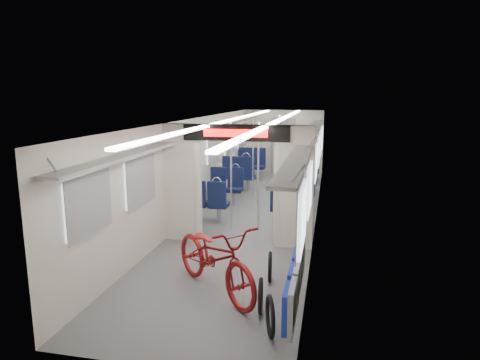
{
  "coord_description": "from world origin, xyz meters",
  "views": [
    {
      "loc": [
        1.71,
        -9.78,
        2.84
      ],
      "look_at": [
        -0.01,
        -1.66,
        1.18
      ],
      "focal_mm": 32.0,
      "sensor_mm": 36.0,
      "label": 1
    }
  ],
  "objects_px": {
    "stanchion_near_right": "(258,179)",
    "bike_hoop_b": "(261,298)",
    "flip_bench": "(296,277)",
    "stanchion_far_left": "(253,156)",
    "bike_hoop_c": "(270,268)",
    "stanchion_near_left": "(231,177)",
    "bicycle": "(215,257)",
    "seat_bay_far_right": "(303,171)",
    "bike_hoop_a": "(270,318)",
    "stanchion_far_right": "(279,157)",
    "seat_bay_near_right": "(295,195)",
    "seat_bay_far_left": "(246,166)",
    "seat_bay_near_left": "(218,191)"
  },
  "relations": [
    {
      "from": "bicycle",
      "to": "stanchion_far_left",
      "type": "bearing_deg",
      "value": 48.93
    },
    {
      "from": "flip_bench",
      "to": "seat_bay_far_right",
      "type": "xyz_separation_m",
      "value": [
        -0.42,
        7.94,
        -0.04
      ]
    },
    {
      "from": "bicycle",
      "to": "bike_hoop_c",
      "type": "bearing_deg",
      "value": -11.17
    },
    {
      "from": "flip_bench",
      "to": "stanchion_near_right",
      "type": "relative_size",
      "value": 0.92
    },
    {
      "from": "flip_bench",
      "to": "stanchion_far_left",
      "type": "distance_m",
      "value": 6.89
    },
    {
      "from": "bike_hoop_a",
      "to": "stanchion_far_left",
      "type": "distance_m",
      "value": 7.32
    },
    {
      "from": "seat_bay_far_left",
      "to": "stanchion_near_right",
      "type": "relative_size",
      "value": 1.0
    },
    {
      "from": "seat_bay_far_right",
      "to": "bicycle",
      "type": "bearing_deg",
      "value": -96.06
    },
    {
      "from": "bicycle",
      "to": "seat_bay_far_left",
      "type": "distance_m",
      "value": 7.79
    },
    {
      "from": "seat_bay_near_right",
      "to": "stanchion_far_right",
      "type": "height_order",
      "value": "stanchion_far_right"
    },
    {
      "from": "seat_bay_near_left",
      "to": "bike_hoop_a",
      "type": "bearing_deg",
      "value": -68.74
    },
    {
      "from": "flip_bench",
      "to": "seat_bay_far_right",
      "type": "distance_m",
      "value": 7.95
    },
    {
      "from": "flip_bench",
      "to": "bike_hoop_c",
      "type": "relative_size",
      "value": 4.4
    },
    {
      "from": "seat_bay_near_right",
      "to": "stanchion_near_left",
      "type": "height_order",
      "value": "stanchion_near_left"
    },
    {
      "from": "bike_hoop_a",
      "to": "bicycle",
      "type": "bearing_deg",
      "value": 133.36
    },
    {
      "from": "bike_hoop_c",
      "to": "stanchion_near_left",
      "type": "height_order",
      "value": "stanchion_near_left"
    },
    {
      "from": "stanchion_near_right",
      "to": "seat_bay_near_left",
      "type": "bearing_deg",
      "value": 131.34
    },
    {
      "from": "bike_hoop_c",
      "to": "bicycle",
      "type": "bearing_deg",
      "value": -144.91
    },
    {
      "from": "bike_hoop_b",
      "to": "seat_bay_far_right",
      "type": "height_order",
      "value": "seat_bay_far_right"
    },
    {
      "from": "bicycle",
      "to": "bike_hoop_a",
      "type": "relative_size",
      "value": 3.94
    },
    {
      "from": "bike_hoop_a",
      "to": "bike_hoop_c",
      "type": "height_order",
      "value": "bike_hoop_a"
    },
    {
      "from": "flip_bench",
      "to": "stanchion_near_left",
      "type": "bearing_deg",
      "value": 115.25
    },
    {
      "from": "bike_hoop_b",
      "to": "seat_bay_far_right",
      "type": "xyz_separation_m",
      "value": [
        0.04,
        7.88,
        0.32
      ]
    },
    {
      "from": "bike_hoop_b",
      "to": "flip_bench",
      "type": "bearing_deg",
      "value": -7.88
    },
    {
      "from": "seat_bay_far_right",
      "to": "stanchion_near_right",
      "type": "relative_size",
      "value": 0.88
    },
    {
      "from": "bike_hoop_b",
      "to": "bike_hoop_a",
      "type": "bearing_deg",
      "value": -69.14
    },
    {
      "from": "bike_hoop_a",
      "to": "bike_hoop_c",
      "type": "bearing_deg",
      "value": 98.11
    },
    {
      "from": "flip_bench",
      "to": "bike_hoop_a",
      "type": "relative_size",
      "value": 4.07
    },
    {
      "from": "stanchion_near_right",
      "to": "stanchion_far_right",
      "type": "relative_size",
      "value": 1.0
    },
    {
      "from": "bike_hoop_a",
      "to": "stanchion_near_left",
      "type": "bearing_deg",
      "value": 109.39
    },
    {
      "from": "stanchion_near_left",
      "to": "bike_hoop_a",
      "type": "bearing_deg",
      "value": -70.61
    },
    {
      "from": "flip_bench",
      "to": "stanchion_near_right",
      "type": "xyz_separation_m",
      "value": [
        -1.06,
        3.35,
        0.57
      ]
    },
    {
      "from": "bike_hoop_c",
      "to": "stanchion_far_left",
      "type": "xyz_separation_m",
      "value": [
        -1.29,
        5.59,
        0.93
      ]
    },
    {
      "from": "stanchion_near_right",
      "to": "bike_hoop_b",
      "type": "bearing_deg",
      "value": -79.72
    },
    {
      "from": "seat_bay_far_right",
      "to": "stanchion_far_right",
      "type": "height_order",
      "value": "stanchion_far_right"
    },
    {
      "from": "flip_bench",
      "to": "bike_hoop_a",
      "type": "bearing_deg",
      "value": -118.67
    },
    {
      "from": "seat_bay_far_left",
      "to": "stanchion_far_left",
      "type": "bearing_deg",
      "value": -71.88
    },
    {
      "from": "seat_bay_far_left",
      "to": "bike_hoop_b",
      "type": "bearing_deg",
      "value": -77.41
    },
    {
      "from": "bike_hoop_a",
      "to": "seat_bay_far_right",
      "type": "xyz_separation_m",
      "value": [
        -0.16,
        8.41,
        0.3
      ]
    },
    {
      "from": "seat_bay_near_left",
      "to": "stanchion_far_left",
      "type": "xyz_separation_m",
      "value": [
        0.53,
        1.88,
        0.62
      ]
    },
    {
      "from": "seat_bay_far_right",
      "to": "stanchion_far_left",
      "type": "bearing_deg",
      "value": -135.83
    },
    {
      "from": "flip_bench",
      "to": "bike_hoop_b",
      "type": "relative_size",
      "value": 4.35
    },
    {
      "from": "flip_bench",
      "to": "seat_bay_near_right",
      "type": "distance_m",
      "value": 4.79
    },
    {
      "from": "stanchion_far_left",
      "to": "stanchion_far_right",
      "type": "xyz_separation_m",
      "value": [
        0.74,
        -0.12,
        0.0
      ]
    },
    {
      "from": "seat_bay_near_right",
      "to": "bike_hoop_b",
      "type": "bearing_deg",
      "value": -90.48
    },
    {
      "from": "seat_bay_near_left",
      "to": "stanchion_near_left",
      "type": "xyz_separation_m",
      "value": [
        0.63,
        -1.24,
        0.62
      ]
    },
    {
      "from": "bike_hoop_c",
      "to": "stanchion_near_left",
      "type": "distance_m",
      "value": 2.89
    },
    {
      "from": "bicycle",
      "to": "seat_bay_near_left",
      "type": "bearing_deg",
      "value": 58.14
    },
    {
      "from": "flip_bench",
      "to": "bike_hoop_b",
      "type": "bearing_deg",
      "value": 172.12
    },
    {
      "from": "stanchion_near_left",
      "to": "stanchion_near_right",
      "type": "relative_size",
      "value": 1.0
    }
  ]
}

